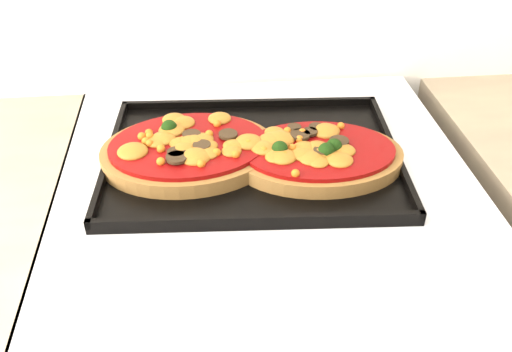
{
  "coord_description": "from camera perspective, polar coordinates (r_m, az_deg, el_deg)",
  "views": [
    {
      "loc": [
        -0.12,
        1.04,
        1.38
      ],
      "look_at": [
        -0.05,
        1.69,
        0.92
      ],
      "focal_mm": 40.0,
      "sensor_mm": 36.0,
      "label": 1
    }
  ],
  "objects": [
    {
      "name": "baking_tray",
      "position": [
        0.83,
        -0.36,
        2.1
      ],
      "size": [
        0.44,
        0.34,
        0.02
      ],
      "primitive_type": "cube",
      "rotation": [
        0.0,
        0.0,
        -0.06
      ],
      "color": "black",
      "rests_on": "stove"
    },
    {
      "name": "pizza_left",
      "position": [
        0.82,
        -6.77,
        2.75
      ],
      "size": [
        0.26,
        0.21,
        0.04
      ],
      "primitive_type": null,
      "rotation": [
        0.0,
        0.0,
        0.07
      ],
      "color": "olive",
      "rests_on": "baking_tray"
    },
    {
      "name": "pizza_right",
      "position": [
        0.81,
        6.23,
        2.23
      ],
      "size": [
        0.25,
        0.18,
        0.04
      ],
      "primitive_type": null,
      "rotation": [
        0.0,
        0.0,
        -0.06
      ],
      "color": "olive",
      "rests_on": "baking_tray"
    }
  ]
}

